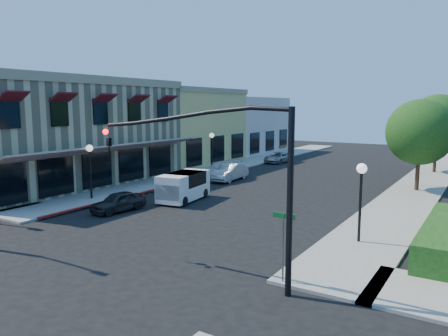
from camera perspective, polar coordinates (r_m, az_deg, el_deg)
The scene contains 21 objects.
ground at distance 18.14m, azimuth -18.17°, elevation -11.65°, with size 120.00×120.00×0.00m, color black.
sidewalk_left at distance 44.15m, azimuth 1.72°, elevation 0.40°, with size 3.50×50.00×0.12m, color gray.
sidewalk_right at distance 38.54m, azimuth 24.82°, elevation -1.49°, with size 3.50×50.00×0.12m, color gray.
curb_red_strip at distance 28.22m, azimuth -14.74°, elevation -4.43°, with size 0.25×10.00×0.06m, color maroon.
corner_brick_building at distance 36.11m, azimuth -20.87°, elevation 4.43°, with size 11.77×18.20×8.10m.
yellow_stucco_building at distance 46.76m, azimuth -6.08°, elevation 5.40°, with size 10.00×12.00×7.60m, color tan.
pink_stucco_building at distance 56.71m, azimuth 1.44°, elevation 5.62°, with size 10.00×12.00×7.00m, color beige.
hedge at distance 20.76m, azimuth 26.56°, elevation -9.59°, with size 1.40×8.00×1.10m, color #134213.
street_tree_a at distance 33.16m, azimuth 24.23°, elevation 4.29°, with size 4.56×4.56×6.48m.
street_tree_b at distance 43.06m, azimuth 26.10°, elevation 5.38°, with size 4.94×4.94×7.02m.
signal_mast_arm at distance 14.49m, azimuth 0.88°, elevation 0.49°, with size 8.01×0.39×6.00m.
street_name_sign at distance 14.87m, azimuth 7.78°, elevation -8.82°, with size 0.80×0.06×2.50m.
lamppost_left_near at distance 28.95m, azimuth -17.11°, elevation 1.29°, with size 0.44×0.44×3.57m.
lamppost_left_far at distance 39.51m, azimuth -1.61°, elevation 3.39°, with size 0.44×0.44×3.57m.
lamppost_right_near at distance 19.68m, azimuth 17.48°, elevation -1.83°, with size 0.44×0.44×3.57m.
lamppost_right_far at distance 35.28m, azimuth 24.06°, elevation 2.11°, with size 0.44×0.44×3.57m.
white_van at distance 27.81m, azimuth -5.34°, elevation -2.20°, with size 2.27×4.24×1.79m.
parked_car_a at distance 25.76m, azimuth -13.63°, elevation -4.29°, with size 1.34×3.33×1.13m, color black.
parked_car_b at distance 35.26m, azimuth 0.72°, elevation -0.54°, with size 1.44×4.14×1.37m, color #B1B3B6.
parked_car_c at distance 36.83m, azimuth -0.34°, elevation -0.21°, with size 1.84×4.52×1.31m, color silver.
parked_car_d at distance 46.66m, azimuth 7.06°, elevation 1.38°, with size 1.83×3.98×1.11m, color gray.
Camera 1 is at (13.27, -10.80, 6.03)m, focal length 35.00 mm.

